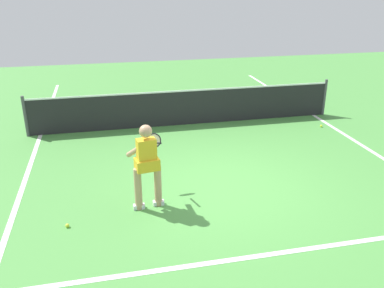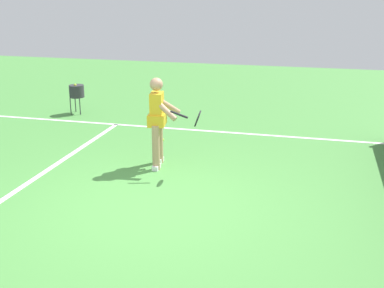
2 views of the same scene
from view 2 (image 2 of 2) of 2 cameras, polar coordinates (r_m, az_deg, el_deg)
ground_plane at (r=7.16m, az=-4.58°, el=-7.02°), size 26.86×26.86×0.00m
service_line_marking at (r=8.10m, az=-19.46°, el=-4.99°), size 7.78×0.10×0.01m
sideline_left_marking at (r=10.68m, az=2.16°, el=1.49°), size 0.10×18.66×0.01m
tennis_player at (r=8.39m, az=-3.86°, el=2.89°), size 0.72×1.01×1.55m
tennis_ball_mid at (r=10.00m, az=-3.44°, el=0.50°), size 0.07×0.07×0.07m
ball_hopper at (r=12.43m, az=-13.16°, el=5.93°), size 0.36×0.36×0.74m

